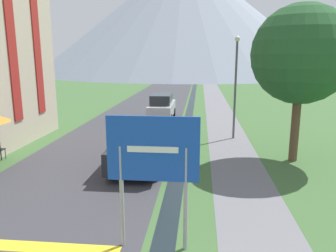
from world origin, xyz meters
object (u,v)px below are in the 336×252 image
Objects in this scene: road_sign at (153,161)px; parked_car_far at (162,107)px; parked_car_near at (139,145)px; streetlamp at (236,80)px; tree_by_path at (301,55)px.

road_sign is 16.19m from parked_car_far.
parked_car_near is at bearing -88.39° from parked_car_far.
streetlamp is at bearing 50.63° from parked_car_near.
parked_car_near is 7.56m from tree_by_path.
streetlamp reaches higher than parked_car_near.
parked_car_far is (-1.67, 16.06, -1.24)m from road_sign.
road_sign is at bearing -104.93° from streetlamp.
parked_car_near is at bearing -129.37° from streetlamp.
parked_car_far is 0.81× the size of streetlamp.
tree_by_path reaches higher than parked_car_near.
parked_car_near is 0.81× the size of streetlamp.
parked_car_far is at bearing 131.69° from streetlamp.
tree_by_path is (6.48, 1.48, 3.60)m from parked_car_near.
streetlamp is 4.53m from tree_by_path.
streetlamp is at bearing 75.07° from road_sign.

